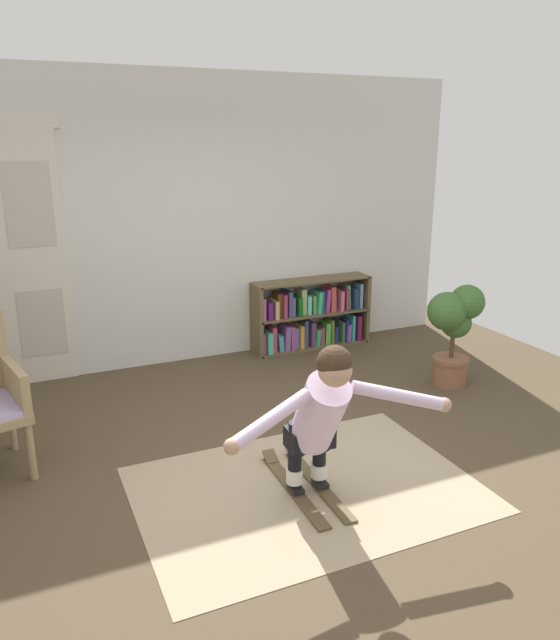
{
  "coord_description": "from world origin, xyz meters",
  "views": [
    {
      "loc": [
        -1.69,
        -3.43,
        2.27
      ],
      "look_at": [
        -0.03,
        0.28,
        1.05
      ],
      "focal_mm": 34.25,
      "sensor_mm": 36.0,
      "label": 1
    }
  ],
  "objects_px": {
    "bookshelf": "(310,317)",
    "skis_pair": "(305,484)",
    "potted_plant": "(454,324)",
    "person_skier": "(321,412)"
  },
  "relations": [
    {
      "from": "bookshelf",
      "to": "skis_pair",
      "type": "xyz_separation_m",
      "value": [
        -1.34,
        -2.58,
        -0.33
      ]
    },
    {
      "from": "potted_plant",
      "to": "skis_pair",
      "type": "xyz_separation_m",
      "value": [
        -2.06,
        -1.05,
        -0.58
      ]
    },
    {
      "from": "bookshelf",
      "to": "person_skier",
      "type": "xyz_separation_m",
      "value": [
        -1.34,
        -2.8,
        0.31
      ]
    },
    {
      "from": "potted_plant",
      "to": "skis_pair",
      "type": "bearing_deg",
      "value": -153.06
    },
    {
      "from": "bookshelf",
      "to": "skis_pair",
      "type": "bearing_deg",
      "value": -117.42
    },
    {
      "from": "bookshelf",
      "to": "potted_plant",
      "type": "relative_size",
      "value": 1.4
    },
    {
      "from": "bookshelf",
      "to": "person_skier",
      "type": "distance_m",
      "value": 3.12
    },
    {
      "from": "bookshelf",
      "to": "skis_pair",
      "type": "relative_size",
      "value": 1.42
    },
    {
      "from": "bookshelf",
      "to": "person_skier",
      "type": "bearing_deg",
      "value": -115.58
    },
    {
      "from": "bookshelf",
      "to": "potted_plant",
      "type": "distance_m",
      "value": 1.71
    }
  ]
}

